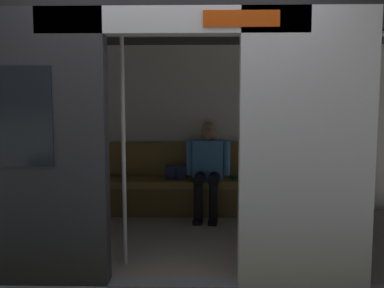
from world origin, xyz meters
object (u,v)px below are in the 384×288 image
(train_car, at_px, (173,96))
(bench_seat, at_px, (184,188))
(book, at_px, (237,178))
(person_seated, at_px, (208,163))
(handbag, at_px, (176,172))
(grab_pole_door, at_px, (124,146))

(train_car, xyz_separation_m, bench_seat, (-0.07, -0.94, -1.15))
(train_car, distance_m, book, 1.62)
(bench_seat, xyz_separation_m, book, (-0.67, -0.07, 0.12))
(person_seated, height_order, handbag, person_seated)
(train_car, relative_size, person_seated, 5.43)
(grab_pole_door, bearing_deg, train_car, -116.85)
(person_seated, bearing_deg, handbag, -15.93)
(person_seated, distance_m, handbag, 0.44)
(bench_seat, bearing_deg, person_seated, 170.07)
(bench_seat, distance_m, handbag, 0.22)
(person_seated, distance_m, grab_pole_door, 1.84)
(bench_seat, xyz_separation_m, grab_pole_door, (0.45, 1.69, 0.72))
(handbag, height_order, book, handbag)
(book, bearing_deg, train_car, 40.30)
(train_car, bearing_deg, bench_seat, -94.51)
(bench_seat, xyz_separation_m, handbag, (0.10, -0.06, 0.19))
(grab_pole_door, bearing_deg, bench_seat, -105.05)
(handbag, height_order, grab_pole_door, grab_pole_door)
(bench_seat, height_order, book, book)
(handbag, bearing_deg, book, -179.73)
(bench_seat, relative_size, person_seated, 2.28)
(bench_seat, relative_size, handbag, 10.31)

